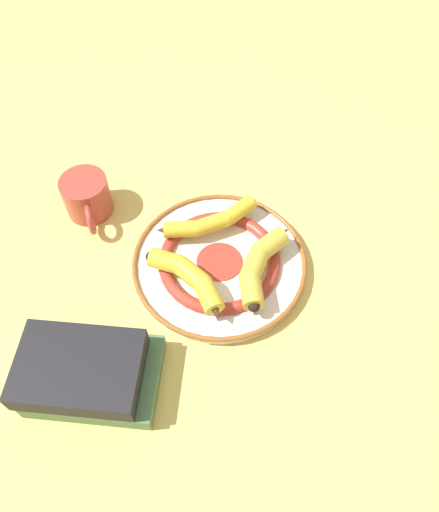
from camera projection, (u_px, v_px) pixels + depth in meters
name	position (u px, v px, depth m)	size (l,w,h in m)	color
ground_plane	(226.00, 252.00, 0.96)	(2.80, 2.80, 0.00)	#E5CC6B
decorative_bowl	(220.00, 263.00, 0.93)	(0.32, 0.32, 0.03)	white
banana_a	(210.00, 221.00, 0.94)	(0.19, 0.09, 0.03)	yellow
banana_b	(260.00, 264.00, 0.88)	(0.11, 0.18, 0.04)	gold
banana_c	(190.00, 278.00, 0.87)	(0.14, 0.15, 0.04)	yellow
book_stack	(86.00, 372.00, 0.78)	(0.23, 0.17, 0.08)	#4C754C
coffee_mug	(87.00, 197.00, 0.98)	(0.09, 0.14, 0.08)	#B24238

